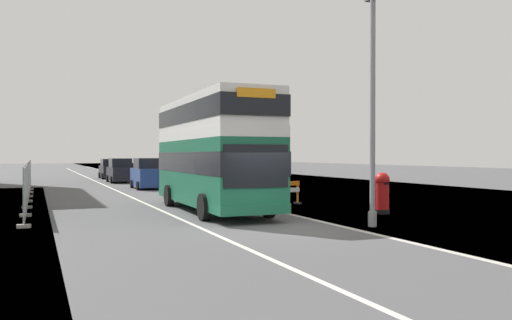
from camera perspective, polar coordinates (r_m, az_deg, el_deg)
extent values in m
cube|color=#4C4C4F|center=(16.93, 2.37, -7.80)|extent=(140.00, 280.00, 0.10)
cube|color=#B2AFA8|center=(18.05, 9.26, -7.13)|extent=(0.24, 196.00, 0.01)
cube|color=silver|center=(16.14, -4.55, -8.04)|extent=(0.16, 168.00, 0.01)
cube|color=#196042|center=(22.62, -4.73, -1.25)|extent=(2.72, 10.05, 2.69)
cube|color=white|center=(22.63, -4.73, 2.65)|extent=(2.72, 10.05, 0.40)
cube|color=white|center=(22.68, -4.73, 4.92)|extent=(2.69, 9.95, 1.40)
cube|color=black|center=(22.62, -4.73, -0.23)|extent=(2.74, 10.15, 0.86)
cube|color=black|center=(22.68, -4.73, 4.92)|extent=(2.73, 10.10, 0.77)
cube|color=black|center=(17.88, 0.04, -0.66)|extent=(2.36, 0.09, 1.48)
cube|color=orange|center=(17.99, 0.04, 7.29)|extent=(1.41, 0.08, 0.32)
cube|color=#196042|center=(22.69, -4.72, -4.19)|extent=(2.74, 10.15, 0.36)
cylinder|color=black|center=(19.36, -5.64, -5.10)|extent=(0.31, 1.00, 1.00)
cylinder|color=black|center=(20.23, 1.39, -4.85)|extent=(0.31, 1.00, 1.00)
cylinder|color=black|center=(25.02, -9.41, -3.82)|extent=(0.31, 1.00, 1.00)
cylinder|color=black|center=(25.70, -3.80, -3.70)|extent=(0.31, 1.00, 1.00)
cylinder|color=gray|center=(18.08, 12.53, 4.94)|extent=(0.18, 0.18, 7.59)
cylinder|color=gray|center=(18.16, 12.51, -6.28)|extent=(0.29, 0.29, 0.50)
cylinder|color=black|center=(22.19, 13.53, -5.45)|extent=(0.58, 0.58, 0.18)
cylinder|color=#B71414|center=(22.13, 13.53, -3.67)|extent=(0.54, 0.54, 1.21)
sphere|color=#B71414|center=(22.09, 13.54, -2.10)|extent=(0.61, 0.61, 0.61)
cube|color=black|center=(21.87, 13.97, -2.50)|extent=(0.22, 0.03, 0.07)
cube|color=orange|center=(25.31, 3.24, -2.59)|extent=(1.71, 0.57, 0.20)
cube|color=white|center=(25.33, 3.24, -3.31)|extent=(1.71, 0.57, 0.20)
cube|color=orange|center=(24.82, 1.89, -3.83)|extent=(0.09, 0.09, 1.02)
cube|color=black|center=(24.86, 1.89, -4.90)|extent=(0.26, 0.46, 0.08)
cube|color=orange|center=(25.88, 4.54, -3.65)|extent=(0.09, 0.09, 1.02)
cube|color=black|center=(25.92, 4.54, -4.68)|extent=(0.26, 0.46, 0.08)
cube|color=#A8AAAD|center=(20.63, -23.80, -3.41)|extent=(0.04, 3.26, 1.90)
cube|color=#A8AAAD|center=(24.02, -23.65, -2.85)|extent=(0.04, 3.26, 1.90)
cube|color=#A8AAAD|center=(27.42, -23.54, -2.43)|extent=(0.04, 3.26, 1.90)
cube|color=#A8AAAD|center=(30.81, -23.45, -2.10)|extent=(0.04, 3.26, 1.90)
cube|color=#A8AAAD|center=(34.21, -23.38, -1.84)|extent=(0.04, 3.26, 1.90)
cube|color=#A8AAAD|center=(37.60, -23.33, -1.62)|extent=(0.04, 3.26, 1.90)
cube|color=#A8AAAD|center=(41.00, -23.28, -1.45)|extent=(0.04, 3.26, 1.90)
cylinder|color=#939699|center=(18.93, -23.89, -3.76)|extent=(0.06, 0.06, 2.00)
cube|color=gray|center=(19.03, -23.88, -6.58)|extent=(0.44, 0.20, 0.12)
cylinder|color=#939699|center=(22.32, -23.72, -3.11)|extent=(0.06, 0.06, 2.00)
cube|color=gray|center=(22.40, -23.71, -5.50)|extent=(0.44, 0.20, 0.12)
cylinder|color=#939699|center=(25.72, -23.59, -2.62)|extent=(0.06, 0.06, 2.00)
cube|color=gray|center=(25.79, -23.58, -4.71)|extent=(0.44, 0.20, 0.12)
cylinder|color=#939699|center=(29.11, -23.49, -2.26)|extent=(0.06, 0.06, 2.00)
cube|color=gray|center=(29.17, -23.49, -4.10)|extent=(0.44, 0.20, 0.12)
cylinder|color=#939699|center=(32.51, -23.42, -1.96)|extent=(0.06, 0.06, 2.00)
cube|color=gray|center=(32.56, -23.41, -3.62)|extent=(0.44, 0.20, 0.12)
cylinder|color=#939699|center=(35.91, -23.35, -1.73)|extent=(0.06, 0.06, 2.00)
cube|color=gray|center=(35.96, -23.35, -3.22)|extent=(0.44, 0.20, 0.12)
cylinder|color=#939699|center=(39.30, -23.30, -1.53)|extent=(0.06, 0.06, 2.00)
cube|color=gray|center=(39.35, -23.30, -2.90)|extent=(0.44, 0.20, 0.12)
cylinder|color=#939699|center=(42.70, -23.26, -1.37)|extent=(0.06, 0.06, 2.00)
cube|color=gray|center=(42.74, -23.25, -2.63)|extent=(0.44, 0.20, 0.12)
cube|color=navy|center=(37.99, -11.58, -1.85)|extent=(1.90, 4.04, 1.26)
cube|color=black|center=(37.96, -11.59, -0.35)|extent=(1.75, 2.22, 0.73)
cylinder|color=black|center=(39.43, -10.58, -2.51)|extent=(0.20, 0.60, 0.60)
cylinder|color=black|center=(39.07, -13.31, -2.54)|extent=(0.20, 0.60, 0.60)
cylinder|color=black|center=(36.98, -9.76, -2.71)|extent=(0.20, 0.60, 0.60)
cylinder|color=black|center=(36.60, -12.66, -2.75)|extent=(0.20, 0.60, 0.60)
cube|color=black|center=(47.16, -14.51, -1.47)|extent=(1.81, 4.43, 1.12)
cube|color=black|center=(47.14, -14.51, -0.31)|extent=(1.67, 2.44, 0.80)
cylinder|color=black|center=(48.67, -13.68, -1.93)|extent=(0.20, 0.60, 0.60)
cylinder|color=black|center=(48.42, -15.81, -1.95)|extent=(0.20, 0.60, 0.60)
cylinder|color=black|center=(45.96, -13.14, -2.07)|extent=(0.20, 0.60, 0.60)
cylinder|color=black|center=(45.70, -15.39, -2.09)|extent=(0.20, 0.60, 0.60)
cube|color=black|center=(55.08, -15.49, -1.19)|extent=(1.87, 4.19, 1.11)
cube|color=black|center=(55.06, -15.50, -0.25)|extent=(1.72, 2.30, 0.70)
cylinder|color=black|center=(56.51, -14.72, -1.58)|extent=(0.20, 0.60, 0.60)
cylinder|color=black|center=(56.28, -16.61, -1.60)|extent=(0.20, 0.60, 0.60)
cylinder|color=black|center=(53.94, -14.33, -1.68)|extent=(0.20, 0.60, 0.60)
cylinder|color=black|center=(53.70, -16.31, -1.70)|extent=(0.20, 0.60, 0.60)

